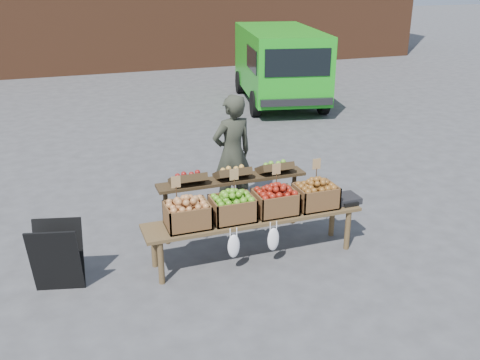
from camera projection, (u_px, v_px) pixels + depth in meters
name	position (u px, v px, depth m)	size (l,w,h in m)	color
ground	(247.00, 241.00, 7.07)	(80.00, 80.00, 0.00)	#48484B
delivery_van	(279.00, 67.00, 14.04)	(1.97, 4.30, 1.93)	#189E19
vendor	(232.00, 154.00, 7.69)	(0.64, 0.42, 1.74)	#2D3025
chalkboard_sign	(57.00, 257.00, 5.87)	(0.53, 0.29, 0.81)	black
back_table	(232.00, 198.00, 7.10)	(2.10, 0.44, 1.04)	#352716
display_bench	(254.00, 237.00, 6.57)	(2.70, 0.56, 0.57)	brown
crate_golden_apples	(187.00, 215.00, 6.15)	(0.50, 0.40, 0.28)	#A8903B
crate_russet_pears	(232.00, 208.00, 6.33)	(0.50, 0.40, 0.28)	#44820E
crate_red_apples	(275.00, 202.00, 6.50)	(0.50, 0.40, 0.28)	#760E00
crate_green_apples	(316.00, 196.00, 6.67)	(0.50, 0.40, 0.28)	brown
weighing_scale	(345.00, 199.00, 6.84)	(0.34, 0.30, 0.08)	black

